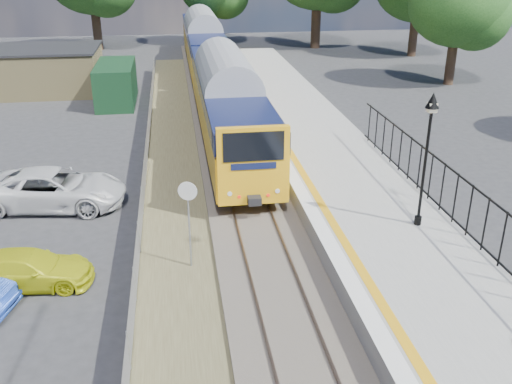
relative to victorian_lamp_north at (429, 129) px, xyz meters
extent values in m
plane|color=#2D2D30|center=(-5.30, -6.00, -4.30)|extent=(120.00, 120.00, 0.00)
cube|color=#473F38|center=(-5.30, 4.00, -4.20)|extent=(3.40, 80.00, 0.20)
cube|color=#4C472D|center=(-8.20, 2.00, -4.27)|extent=(2.60, 70.00, 0.06)
cube|color=brown|center=(-6.02, 4.00, -4.08)|extent=(0.07, 80.00, 0.14)
cube|color=brown|center=(-4.58, 4.00, -4.08)|extent=(0.07, 80.00, 0.14)
cube|color=gray|center=(-1.10, 2.00, -3.85)|extent=(5.00, 70.00, 0.90)
cube|color=silver|center=(-3.35, 2.00, -3.39)|extent=(0.50, 70.00, 0.01)
cube|color=gold|center=(-2.85, 2.00, -3.39)|extent=(0.30, 70.00, 0.01)
cylinder|color=black|center=(0.00, 0.00, -3.25)|extent=(0.24, 0.24, 0.30)
cylinder|color=black|center=(0.00, 0.00, -1.40)|extent=(0.10, 0.10, 3.70)
cube|color=black|center=(0.00, 0.00, 0.55)|extent=(0.08, 0.08, 0.30)
cube|color=beige|center=(0.00, 0.00, 0.72)|extent=(0.26, 0.26, 0.30)
cone|color=black|center=(0.00, 0.00, 0.95)|extent=(0.44, 0.44, 0.50)
cube|color=tan|center=(-17.30, 26.00, -2.80)|extent=(8.00, 6.00, 3.00)
cube|color=black|center=(-17.30, 26.00, -1.25)|extent=(8.20, 6.20, 0.15)
cube|color=#13351A|center=(-11.80, 22.00, -3.00)|extent=(2.40, 6.00, 2.60)
cylinder|color=#332319|center=(-15.30, 44.00, -2.37)|extent=(0.88, 0.88, 3.85)
cylinder|color=#332319|center=(-3.30, 46.00, -2.72)|extent=(0.72, 0.72, 3.15)
cylinder|color=#332319|center=(6.70, 42.00, -2.20)|extent=(0.96, 0.96, 4.20)
cylinder|color=#332319|center=(14.70, 36.00, -2.55)|extent=(0.80, 0.80, 3.50)
cylinder|color=#332319|center=(12.70, 24.00, -2.72)|extent=(0.72, 0.72, 3.15)
ellipsoid|color=#184416|center=(12.70, 24.00, 1.55)|extent=(7.20, 7.20, 6.12)
cube|color=gold|center=(-5.30, 12.97, -2.61)|extent=(2.80, 20.00, 1.90)
cube|color=#10173D|center=(-5.30, 12.97, -1.31)|extent=(2.82, 20.00, 0.90)
cube|color=black|center=(-5.30, 12.97, -1.31)|extent=(2.82, 18.00, 0.70)
cube|color=black|center=(-5.30, 12.97, -3.79)|extent=(2.00, 18.00, 0.45)
cube|color=gold|center=(-5.30, 33.57, -2.61)|extent=(2.80, 20.00, 1.90)
cube|color=#10173D|center=(-5.30, 33.57, -1.31)|extent=(2.82, 20.00, 0.90)
cube|color=black|center=(-5.30, 33.57, -1.31)|extent=(2.82, 18.00, 0.70)
cube|color=black|center=(-5.30, 33.57, -3.79)|extent=(2.00, 18.00, 0.45)
cube|color=black|center=(-5.30, 2.76, -1.26)|extent=(2.24, 0.04, 1.10)
cylinder|color=#999EA3|center=(-7.80, -0.23, -2.92)|extent=(0.06, 0.06, 2.75)
cylinder|color=silver|center=(-7.80, -0.28, -1.55)|extent=(0.60, 0.20, 0.62)
imported|color=yellow|center=(-12.79, -0.58, -3.73)|extent=(4.04, 1.89, 1.14)
imported|color=silver|center=(-13.00, 5.34, -3.52)|extent=(5.92, 3.35, 1.56)
camera|label=1|loc=(-8.04, -16.56, 5.41)|focal=40.00mm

